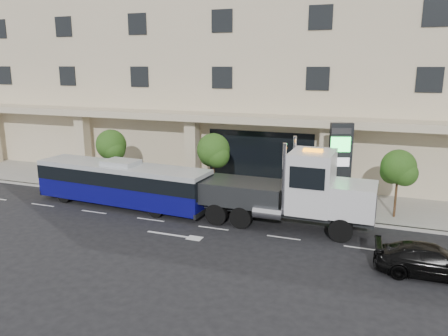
{
  "coord_description": "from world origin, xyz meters",
  "views": [
    {
      "loc": [
        8.51,
        -22.88,
        8.91
      ],
      "look_at": [
        -0.66,
        2.0,
        2.64
      ],
      "focal_mm": 35.0,
      "sensor_mm": 36.0,
      "label": 1
    }
  ],
  "objects_px": {
    "city_bus": "(122,183)",
    "signage_pylon": "(340,166)",
    "black_sedan": "(431,261)",
    "tow_truck": "(293,192)"
  },
  "relations": [
    {
      "from": "city_bus",
      "to": "tow_truck",
      "type": "distance_m",
      "value": 11.11
    },
    {
      "from": "tow_truck",
      "to": "city_bus",
      "type": "bearing_deg",
      "value": -179.28
    },
    {
      "from": "city_bus",
      "to": "signage_pylon",
      "type": "height_order",
      "value": "signage_pylon"
    },
    {
      "from": "city_bus",
      "to": "black_sedan",
      "type": "xyz_separation_m",
      "value": [
        17.89,
        -3.74,
        -0.85
      ]
    },
    {
      "from": "signage_pylon",
      "to": "city_bus",
      "type": "bearing_deg",
      "value": 176.02
    },
    {
      "from": "city_bus",
      "to": "black_sedan",
      "type": "distance_m",
      "value": 18.3
    },
    {
      "from": "black_sedan",
      "to": "city_bus",
      "type": "bearing_deg",
      "value": 74.94
    },
    {
      "from": "city_bus",
      "to": "signage_pylon",
      "type": "bearing_deg",
      "value": 19.29
    },
    {
      "from": "tow_truck",
      "to": "black_sedan",
      "type": "xyz_separation_m",
      "value": [
        6.79,
        -3.71,
        -1.37
      ]
    },
    {
      "from": "black_sedan",
      "to": "tow_truck",
      "type": "bearing_deg",
      "value": 58.12
    }
  ]
}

